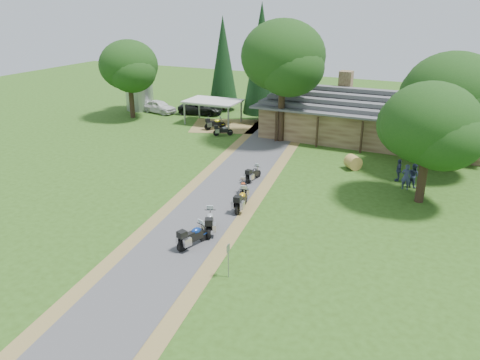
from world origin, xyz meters
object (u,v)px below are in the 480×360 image
at_px(motorcycle_row_c, 241,199).
at_px(silo, 139,82).
at_px(car_white_sedan, 159,105).
at_px(motorcycle_carport_a, 215,123).
at_px(motorcycle_row_e, 253,173).
at_px(lodge, 372,115).
at_px(motorcycle_row_d, 243,188).
at_px(motorcycle_carport_b, 223,130).
at_px(car_dark_suv, 201,105).
at_px(motorcycle_row_a, 193,235).
at_px(hay_bale, 353,162).
at_px(motorcycle_row_b, 210,221).
at_px(carport, 213,112).

bearing_deg(motorcycle_row_c, silo, 40.16).
relative_size(car_white_sedan, motorcycle_carport_a, 2.84).
distance_m(motorcycle_row_e, motorcycle_carport_a, 15.06).
bearing_deg(lodge, motorcycle_carport_a, -168.68).
relative_size(motorcycle_row_d, motorcycle_carport_b, 0.99).
relative_size(lodge, motorcycle_row_c, 10.40).
bearing_deg(car_dark_suv, motorcycle_row_c, -156.50).
bearing_deg(motorcycle_row_c, motorcycle_row_a, 168.68).
bearing_deg(car_white_sedan, motorcycle_row_d, -122.65).
bearing_deg(car_white_sedan, motorcycle_row_a, -131.72).
height_order(silo, hay_bale, silo).
bearing_deg(motorcycle_row_e, motorcycle_row_b, -165.19).
distance_m(silo, carport, 11.66).
distance_m(carport, motorcycle_row_d, 20.35).
height_order(motorcycle_row_b, hay_bale, motorcycle_row_b).
relative_size(motorcycle_row_e, hay_bale, 1.56).
xyz_separation_m(motorcycle_row_b, hay_bale, (5.14, 14.32, -0.14)).
bearing_deg(motorcycle_row_e, hay_bale, -38.98).
xyz_separation_m(lodge, motorcycle_carport_a, (-15.27, -3.06, -1.76)).
xyz_separation_m(motorcycle_row_d, motorcycle_carport_a, (-9.97, 14.59, 0.10)).
xyz_separation_m(car_dark_suv, motorcycle_row_a, (15.21, -27.47, -0.38)).
bearing_deg(motorcycle_carport_b, motorcycle_row_a, -99.78).
relative_size(lodge, motorcycle_row_d, 12.47).
bearing_deg(motorcycle_row_a, carport, 43.37).
relative_size(lodge, car_white_sedan, 3.76).
bearing_deg(lodge, motorcycle_row_a, -100.78).
distance_m(carport, hay_bale, 18.95).
bearing_deg(silo, motorcycle_row_a, -48.90).
xyz_separation_m(motorcycle_row_c, motorcycle_row_d, (-0.82, 2.11, -0.12)).
bearing_deg(silo, motorcycle_row_c, -41.90).
relative_size(silo, motorcycle_row_a, 3.33).
bearing_deg(motorcycle_row_b, motorcycle_row_a, 154.47).
relative_size(car_white_sedan, motorcycle_row_c, 2.77).
relative_size(motorcycle_row_a, motorcycle_row_c, 0.98).
bearing_deg(silo, motorcycle_row_b, -46.82).
height_order(motorcycle_carport_a, motorcycle_carport_b, motorcycle_carport_a).
bearing_deg(motorcycle_row_b, motorcycle_carport_b, -0.49).
distance_m(motorcycle_row_c, motorcycle_row_e, 5.16).
bearing_deg(motorcycle_carport_a, motorcycle_row_c, -101.82).
distance_m(car_white_sedan, motorcycle_carport_a, 10.31).
xyz_separation_m(motorcycle_row_a, motorcycle_row_e, (-1.01, 10.46, -0.09)).
bearing_deg(car_white_sedan, hay_bale, -100.65).
height_order(motorcycle_row_a, motorcycle_row_e, motorcycle_row_a).
height_order(lodge, car_white_sedan, lodge).
bearing_deg(motorcycle_row_c, hay_bale, -32.16).
distance_m(silo, motorcycle_row_a, 35.35).
bearing_deg(motorcycle_carport_b, hay_bale, -49.94).
height_order(motorcycle_row_b, motorcycle_carport_a, motorcycle_row_b).
distance_m(motorcycle_row_c, hay_bale, 11.75).
distance_m(motorcycle_row_d, motorcycle_carport_a, 17.67).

